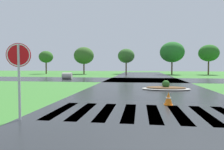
{
  "coord_description": "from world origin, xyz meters",
  "views": [
    {
      "loc": [
        -0.52,
        -3.97,
        1.77
      ],
      "look_at": [
        -2.69,
        11.56,
        1.02
      ],
      "focal_mm": 31.99,
      "sensor_mm": 36.0,
      "label": 1
    }
  ],
  "objects_px": {
    "stop_sign": "(19,63)",
    "drainage_pipe_stack": "(67,76)",
    "median_island": "(166,88)",
    "traffic_cone": "(168,99)"
  },
  "relations": [
    {
      "from": "stop_sign",
      "to": "median_island",
      "type": "xyz_separation_m",
      "value": [
        5.75,
        9.22,
        -1.71
      ]
    },
    {
      "from": "stop_sign",
      "to": "median_island",
      "type": "relative_size",
      "value": 0.71
    },
    {
      "from": "stop_sign",
      "to": "drainage_pipe_stack",
      "type": "height_order",
      "value": "stop_sign"
    },
    {
      "from": "traffic_cone",
      "to": "median_island",
      "type": "bearing_deg",
      "value": 83.84
    },
    {
      "from": "stop_sign",
      "to": "drainage_pipe_stack",
      "type": "relative_size",
      "value": 1.92
    },
    {
      "from": "drainage_pipe_stack",
      "to": "traffic_cone",
      "type": "distance_m",
      "value": 18.75
    },
    {
      "from": "median_island",
      "to": "drainage_pipe_stack",
      "type": "height_order",
      "value": "drainage_pipe_stack"
    },
    {
      "from": "median_island",
      "to": "drainage_pipe_stack",
      "type": "distance_m",
      "value": 14.69
    },
    {
      "from": "median_island",
      "to": "drainage_pipe_stack",
      "type": "relative_size",
      "value": 2.72
    },
    {
      "from": "traffic_cone",
      "to": "drainage_pipe_stack",
      "type": "bearing_deg",
      "value": 124.25
    }
  ]
}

